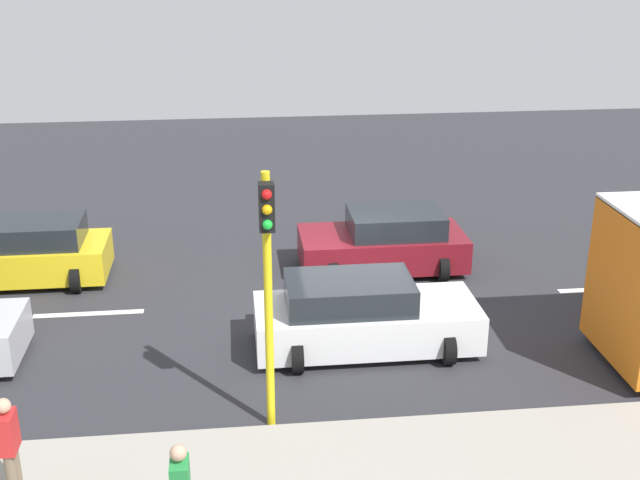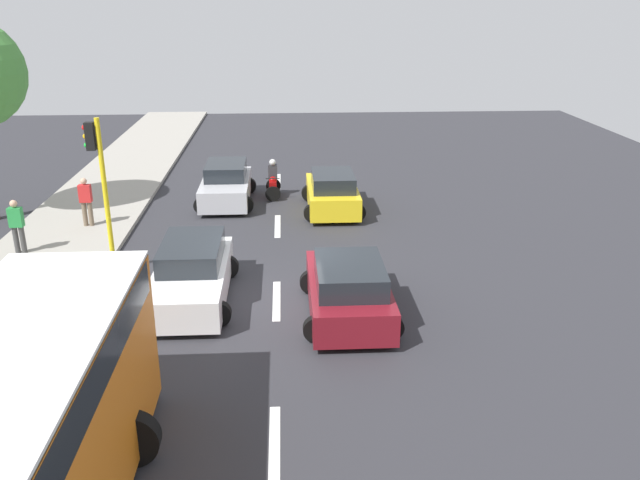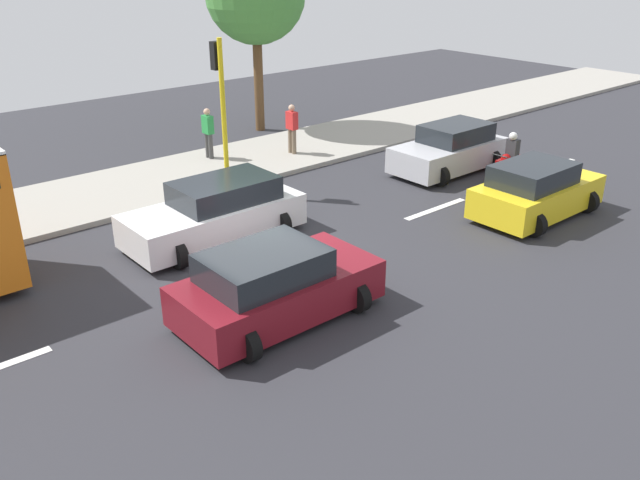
{
  "view_description": "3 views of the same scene",
  "coord_description": "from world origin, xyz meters",
  "px_view_note": "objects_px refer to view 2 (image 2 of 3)",
  "views": [
    {
      "loc": [
        16.7,
        -2.71,
        7.91
      ],
      "look_at": [
        -0.81,
        -0.76,
        1.23
      ],
      "focal_mm": 45.67,
      "sensor_mm": 36.0,
      "label": 1
    },
    {
      "loc": [
        -0.27,
        15.62,
        7.52
      ],
      "look_at": [
        -1.17,
        -0.35,
        1.56
      ],
      "focal_mm": 36.52,
      "sensor_mm": 36.0,
      "label": 2
    },
    {
      "loc": [
        -11.11,
        7.76,
        6.83
      ],
      "look_at": [
        -1.16,
        -0.74,
        0.97
      ],
      "focal_mm": 37.37,
      "sensor_mm": 36.0,
      "label": 3
    }
  ],
  "objects_px": {
    "car_maroon": "(348,290)",
    "pedestrian_near_signal": "(17,225)",
    "car_yellow_cab": "(332,193)",
    "pedestrian_by_tree": "(86,200)",
    "car_silver": "(226,185)",
    "car_white": "(192,274)",
    "traffic_light_corner": "(100,175)",
    "motorcycle": "(273,181)"
  },
  "relations": [
    {
      "from": "car_yellow_cab",
      "to": "car_maroon",
      "type": "relative_size",
      "value": 0.95
    },
    {
      "from": "car_yellow_cab",
      "to": "motorcycle",
      "type": "distance_m",
      "value": 2.99
    },
    {
      "from": "car_yellow_cab",
      "to": "traffic_light_corner",
      "type": "relative_size",
      "value": 0.86
    },
    {
      "from": "pedestrian_by_tree",
      "to": "traffic_light_corner",
      "type": "bearing_deg",
      "value": 113.5
    },
    {
      "from": "car_yellow_cab",
      "to": "motorcycle",
      "type": "bearing_deg",
      "value": -41.7
    },
    {
      "from": "pedestrian_near_signal",
      "to": "traffic_light_corner",
      "type": "distance_m",
      "value": 3.8
    },
    {
      "from": "car_silver",
      "to": "pedestrian_near_signal",
      "type": "bearing_deg",
      "value": 42.72
    },
    {
      "from": "car_silver",
      "to": "car_white",
      "type": "relative_size",
      "value": 0.89
    },
    {
      "from": "car_white",
      "to": "pedestrian_by_tree",
      "type": "distance_m",
      "value": 7.21
    },
    {
      "from": "car_silver",
      "to": "pedestrian_near_signal",
      "type": "distance_m",
      "value": 8.01
    },
    {
      "from": "pedestrian_near_signal",
      "to": "pedestrian_by_tree",
      "type": "distance_m",
      "value": 2.84
    },
    {
      "from": "car_silver",
      "to": "motorcycle",
      "type": "distance_m",
      "value": 1.93
    },
    {
      "from": "traffic_light_corner",
      "to": "pedestrian_by_tree",
      "type": "bearing_deg",
      "value": -66.5
    },
    {
      "from": "car_yellow_cab",
      "to": "pedestrian_by_tree",
      "type": "relative_size",
      "value": 2.28
    },
    {
      "from": "car_white",
      "to": "pedestrian_by_tree",
      "type": "xyz_separation_m",
      "value": [
        4.29,
        -5.78,
        0.35
      ]
    },
    {
      "from": "car_silver",
      "to": "car_white",
      "type": "distance_m",
      "value": 8.73
    },
    {
      "from": "car_yellow_cab",
      "to": "car_white",
      "type": "xyz_separation_m",
      "value": [
        4.26,
        7.4,
        0.0
      ]
    },
    {
      "from": "car_silver",
      "to": "pedestrian_near_signal",
      "type": "xyz_separation_m",
      "value": [
        5.88,
        5.43,
        0.35
      ]
    },
    {
      "from": "motorcycle",
      "to": "traffic_light_corner",
      "type": "distance_m",
      "value": 9.05
    },
    {
      "from": "car_yellow_cab",
      "to": "traffic_light_corner",
      "type": "distance_m",
      "value": 9.05
    },
    {
      "from": "motorcycle",
      "to": "pedestrian_near_signal",
      "type": "distance_m",
      "value": 9.82
    },
    {
      "from": "motorcycle",
      "to": "pedestrian_by_tree",
      "type": "xyz_separation_m",
      "value": [
        6.31,
        3.61,
        0.42
      ]
    },
    {
      "from": "motorcycle",
      "to": "pedestrian_near_signal",
      "type": "height_order",
      "value": "pedestrian_near_signal"
    },
    {
      "from": "car_white",
      "to": "car_maroon",
      "type": "bearing_deg",
      "value": 163.17
    },
    {
      "from": "car_silver",
      "to": "car_white",
      "type": "bearing_deg",
      "value": 88.6
    },
    {
      "from": "pedestrian_near_signal",
      "to": "pedestrian_by_tree",
      "type": "xyz_separation_m",
      "value": [
        -1.38,
        -2.48,
        0.0
      ]
    },
    {
      "from": "car_maroon",
      "to": "pedestrian_near_signal",
      "type": "height_order",
      "value": "pedestrian_near_signal"
    },
    {
      "from": "car_maroon",
      "to": "pedestrian_near_signal",
      "type": "bearing_deg",
      "value": -24.99
    },
    {
      "from": "car_yellow_cab",
      "to": "pedestrian_near_signal",
      "type": "height_order",
      "value": "pedestrian_near_signal"
    },
    {
      "from": "car_silver",
      "to": "traffic_light_corner",
      "type": "distance_m",
      "value": 7.66
    },
    {
      "from": "pedestrian_near_signal",
      "to": "traffic_light_corner",
      "type": "bearing_deg",
      "value": 156.46
    },
    {
      "from": "car_white",
      "to": "traffic_light_corner",
      "type": "distance_m",
      "value": 3.97
    },
    {
      "from": "car_maroon",
      "to": "traffic_light_corner",
      "type": "relative_size",
      "value": 0.9
    },
    {
      "from": "pedestrian_by_tree",
      "to": "motorcycle",
      "type": "bearing_deg",
      "value": -150.24
    },
    {
      "from": "pedestrian_by_tree",
      "to": "traffic_light_corner",
      "type": "height_order",
      "value": "traffic_light_corner"
    },
    {
      "from": "motorcycle",
      "to": "pedestrian_by_tree",
      "type": "relative_size",
      "value": 0.91
    },
    {
      "from": "car_silver",
      "to": "pedestrian_near_signal",
      "type": "height_order",
      "value": "pedestrian_near_signal"
    },
    {
      "from": "car_maroon",
      "to": "motorcycle",
      "type": "bearing_deg",
      "value": -79.35
    },
    {
      "from": "car_white",
      "to": "pedestrian_near_signal",
      "type": "xyz_separation_m",
      "value": [
        5.67,
        -3.3,
        0.35
      ]
    },
    {
      "from": "car_yellow_cab",
      "to": "car_white",
      "type": "height_order",
      "value": "same"
    },
    {
      "from": "pedestrian_by_tree",
      "to": "pedestrian_near_signal",
      "type": "bearing_deg",
      "value": 61.0
    },
    {
      "from": "traffic_light_corner",
      "to": "pedestrian_near_signal",
      "type": "bearing_deg",
      "value": -23.54
    }
  ]
}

